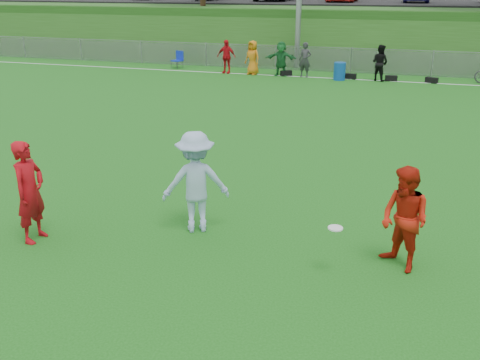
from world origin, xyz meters
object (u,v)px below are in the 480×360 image
at_px(player_red_center, 404,220).
at_px(frisbee, 335,228).
at_px(player_red_left, 30,192).
at_px(player_blue, 196,182).
at_px(recycling_bin, 340,71).

relative_size(player_red_center, frisbee, 7.25).
bearing_deg(player_red_left, player_blue, -64.82).
relative_size(player_red_center, player_blue, 0.90).
height_order(player_blue, recycling_bin, player_blue).
bearing_deg(player_blue, player_red_center, 148.46).
bearing_deg(recycling_bin, player_red_center, -79.89).
bearing_deg(player_blue, player_red_left, -0.73).
relative_size(player_red_left, recycling_bin, 2.26).
bearing_deg(recycling_bin, frisbee, -83.37).
relative_size(player_red_left, player_red_center, 1.08).
bearing_deg(recycling_bin, player_blue, -91.96).
xyz_separation_m(player_red_center, recycling_bin, (-3.18, 17.86, -0.46)).
xyz_separation_m(frisbee, recycling_bin, (-2.14, 18.40, -0.41)).
bearing_deg(player_red_center, frisbee, -108.75).
bearing_deg(frisbee, player_red_left, -176.51).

